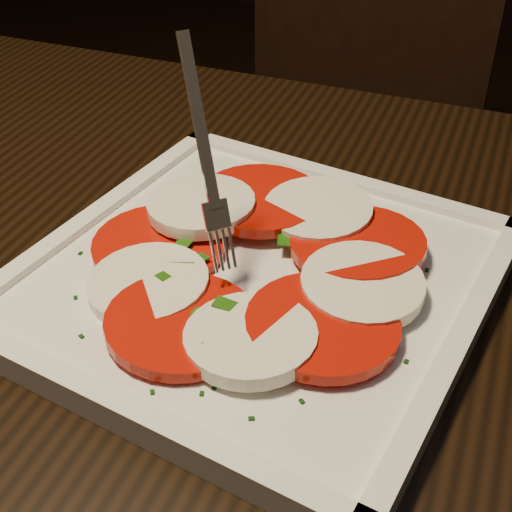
{
  "coord_description": "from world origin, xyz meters",
  "views": [
    {
      "loc": [
        0.2,
        -0.27,
        1.08
      ],
      "look_at": [
        0.08,
        0.11,
        0.78
      ],
      "focal_mm": 50.0,
      "sensor_mm": 36.0,
      "label": 1
    }
  ],
  "objects_px": {
    "chair": "(351,115)",
    "table": "(277,432)",
    "plate": "(256,281)",
    "fork": "(201,150)"
  },
  "relations": [
    {
      "from": "chair",
      "to": "table",
      "type": "bearing_deg",
      "value": -79.86
    },
    {
      "from": "plate",
      "to": "chair",
      "type": "bearing_deg",
      "value": 95.39
    },
    {
      "from": "plate",
      "to": "fork",
      "type": "bearing_deg",
      "value": -178.84
    },
    {
      "from": "table",
      "to": "chair",
      "type": "xyz_separation_m",
      "value": [
        -0.1,
        0.79,
        -0.12
      ]
    },
    {
      "from": "chair",
      "to": "fork",
      "type": "xyz_separation_m",
      "value": [
        0.03,
        -0.75,
        0.32
      ]
    },
    {
      "from": "chair",
      "to": "plate",
      "type": "xyz_separation_m",
      "value": [
        0.07,
        -0.75,
        0.22
      ]
    },
    {
      "from": "table",
      "to": "chair",
      "type": "distance_m",
      "value": 0.8
    },
    {
      "from": "chair",
      "to": "plate",
      "type": "bearing_deg",
      "value": -81.7
    },
    {
      "from": "table",
      "to": "plate",
      "type": "height_order",
      "value": "plate"
    },
    {
      "from": "chair",
      "to": "plate",
      "type": "height_order",
      "value": "chair"
    }
  ]
}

